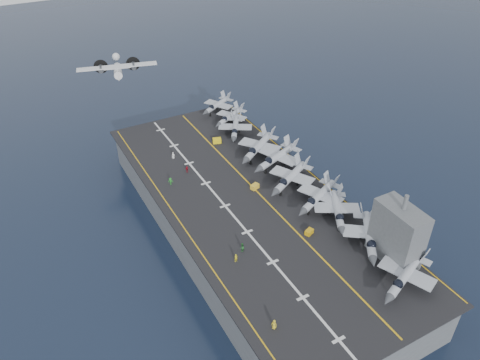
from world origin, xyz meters
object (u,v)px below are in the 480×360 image
fighter_jet_0 (405,275)px  tow_cart_a (309,232)px  transport_plane (118,71)px  island_superstructure (399,228)px

fighter_jet_0 → tow_cart_a: size_ratio=8.60×
transport_plane → tow_cart_a: bearing=-77.2°
island_superstructure → tow_cart_a: bearing=127.1°
fighter_jet_0 → transport_plane: size_ratio=0.69×
fighter_jet_0 → transport_plane: bearing=104.2°
fighter_jet_0 → tow_cart_a: (-6.77, 19.64, -2.09)m
island_superstructure → fighter_jet_0: 8.64m
tow_cart_a → transport_plane: bearing=102.8°
island_superstructure → fighter_jet_0: island_superstructure is taller
fighter_jet_0 → island_superstructure: bearing=62.2°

